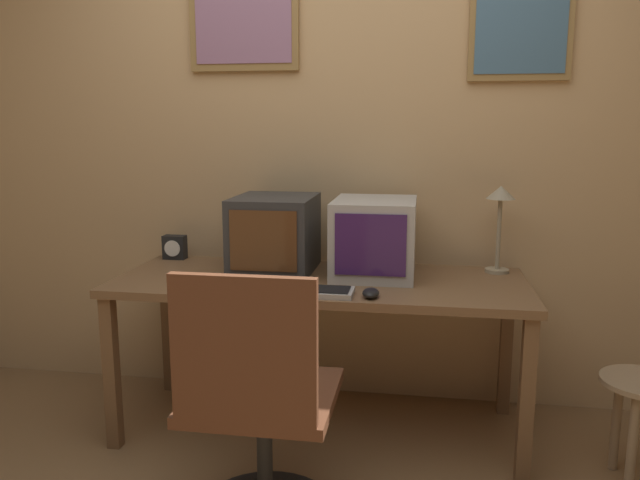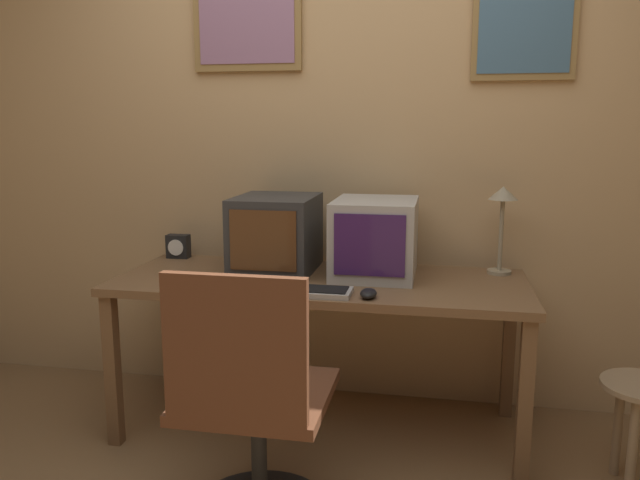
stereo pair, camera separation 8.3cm
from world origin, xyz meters
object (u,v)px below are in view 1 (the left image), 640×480
keyboard_main (305,291)px  desk_clock (175,247)px  monitor_left (275,234)px  mouse_near_keyboard (371,293)px  desk_lamp (500,208)px  monitor_right (374,237)px  office_chair (259,421)px

keyboard_main → desk_clock: (-0.78, 0.55, 0.05)m
monitor_left → keyboard_main: size_ratio=1.12×
keyboard_main → mouse_near_keyboard: bearing=-1.9°
mouse_near_keyboard → desk_lamp: size_ratio=0.27×
monitor_right → keyboard_main: size_ratio=1.14×
mouse_near_keyboard → office_chair: (-0.33, -0.49, -0.33)m
desk_clock → office_chair: (0.71, -1.05, -0.37)m
monitor_right → mouse_near_keyboard: monitor_right is taller
mouse_near_keyboard → desk_clock: (-1.05, 0.56, 0.04)m
desk_lamp → mouse_near_keyboard: bearing=-136.1°
keyboard_main → desk_clock: desk_clock is taller
desk_clock → office_chair: bearing=-55.8°
monitor_right → office_chair: monitor_right is taller
monitor_left → desk_lamp: 1.04m
desk_lamp → monitor_left: bearing=-172.6°
keyboard_main → desk_lamp: bearing=32.3°
desk_lamp → office_chair: desk_lamp is taller
keyboard_main → office_chair: bearing=-97.5°
monitor_right → keyboard_main: (-0.25, -0.38, -0.16)m
mouse_near_keyboard → monitor_right: bearing=92.6°
office_chair → desk_clock: bearing=124.2°
monitor_right → desk_lamp: (0.56, 0.13, 0.13)m
monitor_right → desk_clock: (-1.03, 0.17, -0.11)m
monitor_right → keyboard_main: monitor_right is taller
monitor_right → desk_clock: bearing=170.5°
keyboard_main → mouse_near_keyboard: (0.27, -0.01, 0.01)m
keyboard_main → desk_lamp: (0.81, 0.52, 0.29)m
office_chair → keyboard_main: bearing=82.5°
office_chair → monitor_left: bearing=99.5°
desk_lamp → office_chair: 1.48m
monitor_left → keyboard_main: bearing=-60.8°
keyboard_main → desk_clock: 0.96m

